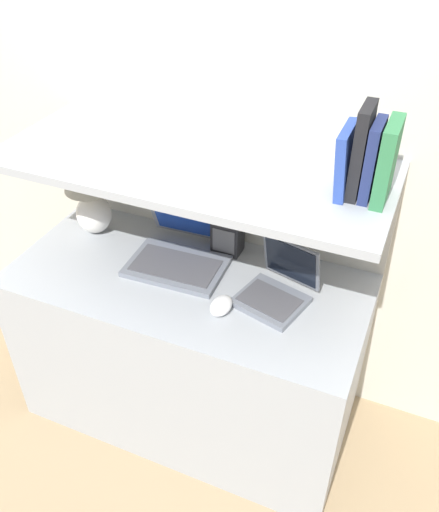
{
  "coord_description": "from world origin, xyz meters",
  "views": [
    {
      "loc": [
        0.68,
        -1.01,
        1.92
      ],
      "look_at": [
        0.13,
        0.3,
        0.85
      ],
      "focal_mm": 38.0,
      "sensor_mm": 36.0,
      "label": 1
    }
  ],
  "objects_px": {
    "laptop_small": "(277,288)",
    "book_black": "(361,152)",
    "computer_mouse": "(221,306)",
    "book_navy": "(372,161)",
    "book_green": "(387,162)",
    "book_blue": "(346,161)",
    "table_lamp": "(90,192)",
    "laptop_large": "(182,251)",
    "router_box": "(228,236)"
  },
  "relations": [
    {
      "from": "book_green",
      "to": "book_blue",
      "type": "bearing_deg",
      "value": 180.0
    },
    {
      "from": "computer_mouse",
      "to": "book_black",
      "type": "relative_size",
      "value": 0.4
    },
    {
      "from": "book_black",
      "to": "laptop_large",
      "type": "bearing_deg",
      "value": 177.67
    },
    {
      "from": "book_navy",
      "to": "laptop_large",
      "type": "bearing_deg",
      "value": 177.8
    },
    {
      "from": "table_lamp",
      "to": "laptop_large",
      "type": "xyz_separation_m",
      "value": [
        0.4,
        -0.04,
        -0.13
      ]
    },
    {
      "from": "laptop_small",
      "to": "book_blue",
      "type": "relative_size",
      "value": 1.45
    },
    {
      "from": "table_lamp",
      "to": "laptop_small",
      "type": "bearing_deg",
      "value": -7.59
    },
    {
      "from": "router_box",
      "to": "book_blue",
      "type": "bearing_deg",
      "value": -19.61
    },
    {
      "from": "book_navy",
      "to": "book_black",
      "type": "bearing_deg",
      "value": 180.0
    },
    {
      "from": "laptop_large",
      "to": "computer_mouse",
      "type": "distance_m",
      "value": 0.3
    },
    {
      "from": "book_green",
      "to": "book_blue",
      "type": "relative_size",
      "value": 1.17
    },
    {
      "from": "table_lamp",
      "to": "computer_mouse",
      "type": "bearing_deg",
      "value": -20.26
    },
    {
      "from": "book_blue",
      "to": "computer_mouse",
      "type": "bearing_deg",
      "value": -150.85
    },
    {
      "from": "router_box",
      "to": "book_green",
      "type": "xyz_separation_m",
      "value": [
        0.52,
        -0.15,
        0.47
      ]
    },
    {
      "from": "router_box",
      "to": "book_blue",
      "type": "height_order",
      "value": "book_blue"
    },
    {
      "from": "table_lamp",
      "to": "book_green",
      "type": "height_order",
      "value": "book_green"
    },
    {
      "from": "laptop_large",
      "to": "computer_mouse",
      "type": "height_order",
      "value": "laptop_large"
    },
    {
      "from": "laptop_large",
      "to": "laptop_small",
      "type": "bearing_deg",
      "value": -9.01
    },
    {
      "from": "table_lamp",
      "to": "computer_mouse",
      "type": "distance_m",
      "value": 0.7
    },
    {
      "from": "book_navy",
      "to": "computer_mouse",
      "type": "bearing_deg",
      "value": -155.65
    },
    {
      "from": "book_green",
      "to": "book_navy",
      "type": "bearing_deg",
      "value": 180.0
    },
    {
      "from": "laptop_small",
      "to": "book_black",
      "type": "bearing_deg",
      "value": 11.2
    },
    {
      "from": "book_green",
      "to": "book_blue",
      "type": "height_order",
      "value": "book_green"
    },
    {
      "from": "laptop_small",
      "to": "book_blue",
      "type": "bearing_deg",
      "value": 13.73
    },
    {
      "from": "book_green",
      "to": "router_box",
      "type": "bearing_deg",
      "value": 164.3
    },
    {
      "from": "book_green",
      "to": "book_blue",
      "type": "xyz_separation_m",
      "value": [
        -0.11,
        0.0,
        -0.02
      ]
    },
    {
      "from": "table_lamp",
      "to": "book_blue",
      "type": "relative_size",
      "value": 1.57
    },
    {
      "from": "laptop_small",
      "to": "book_black",
      "type": "xyz_separation_m",
      "value": [
        0.19,
        0.04,
        0.52
      ]
    },
    {
      "from": "router_box",
      "to": "laptop_large",
      "type": "bearing_deg",
      "value": -136.6
    },
    {
      "from": "computer_mouse",
      "to": "book_navy",
      "type": "bearing_deg",
      "value": 24.35
    },
    {
      "from": "router_box",
      "to": "book_green",
      "type": "height_order",
      "value": "book_green"
    },
    {
      "from": "computer_mouse",
      "to": "book_navy",
      "type": "distance_m",
      "value": 0.66
    },
    {
      "from": "table_lamp",
      "to": "book_green",
      "type": "relative_size",
      "value": 1.34
    },
    {
      "from": "table_lamp",
      "to": "router_box",
      "type": "bearing_deg",
      "value": 8.43
    },
    {
      "from": "table_lamp",
      "to": "book_navy",
      "type": "xyz_separation_m",
      "value": [
        1.01,
        -0.07,
        0.36
      ]
    },
    {
      "from": "router_box",
      "to": "book_green",
      "type": "distance_m",
      "value": 0.72
    },
    {
      "from": "book_green",
      "to": "computer_mouse",
      "type": "bearing_deg",
      "value": -157.73
    },
    {
      "from": "router_box",
      "to": "table_lamp",
      "type": "bearing_deg",
      "value": -171.57
    },
    {
      "from": "router_box",
      "to": "book_blue",
      "type": "relative_size",
      "value": 0.71
    },
    {
      "from": "laptop_small",
      "to": "router_box",
      "type": "xyz_separation_m",
      "value": [
        -0.25,
        0.18,
        0.03
      ]
    },
    {
      "from": "book_navy",
      "to": "book_blue",
      "type": "xyz_separation_m",
      "value": [
        -0.07,
        0.0,
        -0.01
      ]
    },
    {
      "from": "book_blue",
      "to": "laptop_large",
      "type": "bearing_deg",
      "value": 177.52
    },
    {
      "from": "laptop_large",
      "to": "book_navy",
      "type": "height_order",
      "value": "book_navy"
    },
    {
      "from": "book_green",
      "to": "book_black",
      "type": "xyz_separation_m",
      "value": [
        -0.07,
        0.0,
        0.02
      ]
    },
    {
      "from": "book_green",
      "to": "table_lamp",
      "type": "bearing_deg",
      "value": 176.34
    },
    {
      "from": "laptop_large",
      "to": "book_black",
      "type": "distance_m",
      "value": 0.77
    },
    {
      "from": "book_green",
      "to": "book_black",
      "type": "distance_m",
      "value": 0.07
    },
    {
      "from": "computer_mouse",
      "to": "router_box",
      "type": "height_order",
      "value": "router_box"
    },
    {
      "from": "book_black",
      "to": "computer_mouse",
      "type": "bearing_deg",
      "value": -153.52
    },
    {
      "from": "laptop_large",
      "to": "router_box",
      "type": "bearing_deg",
      "value": 43.4
    }
  ]
}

